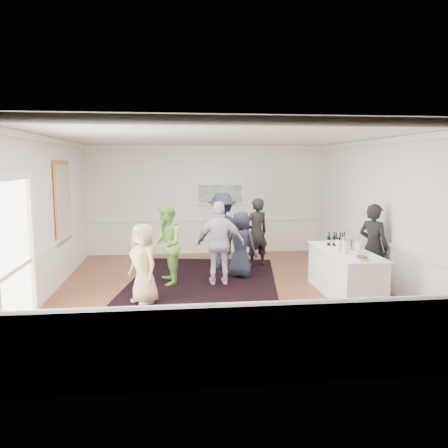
{
  "coord_description": "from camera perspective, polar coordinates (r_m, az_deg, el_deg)",
  "views": [
    {
      "loc": [
        -0.96,
        -8.85,
        2.65
      ],
      "look_at": [
        0.08,
        0.2,
        1.39
      ],
      "focal_mm": 35.0,
      "sensor_mm": 36.0,
      "label": 1
    }
  ],
  "objects": [
    {
      "name": "area_rug",
      "position": [
        10.15,
        -2.66,
        -7.22
      ],
      "size": [
        3.93,
        4.76,
        0.02
      ],
      "primitive_type": "cube",
      "rotation": [
        0.0,
        0.0,
        -0.17
      ],
      "color": "black",
      "rests_on": "floor"
    },
    {
      "name": "guest_lilac",
      "position": [
        9.58,
        -0.56,
        -2.53
      ],
      "size": [
        1.09,
        0.49,
        1.84
      ],
      "primitive_type": "imported",
      "rotation": [
        0.0,
        0.0,
        3.11
      ],
      "color": "silver",
      "rests_on": "floor"
    },
    {
      "name": "ice_bucket",
      "position": [
        9.23,
        15.67,
        -2.48
      ],
      "size": [
        0.26,
        0.26,
        0.25
      ],
      "primitive_type": "cylinder",
      "color": "silver",
      "rests_on": "serving_table"
    },
    {
      "name": "guest_green",
      "position": [
        9.68,
        -7.55,
        -2.7
      ],
      "size": [
        0.75,
        0.92,
        1.77
      ],
      "primitive_type": "imported",
      "rotation": [
        0.0,
        0.0,
        -1.48
      ],
      "color": "#74BA4A",
      "rests_on": "floor"
    },
    {
      "name": "guest_dark_a",
      "position": [
        11.07,
        -0.24,
        -0.89
      ],
      "size": [
        1.3,
        0.81,
        1.93
      ],
      "primitive_type": "imported",
      "rotation": [
        0.0,
        0.0,
        3.22
      ],
      "color": "#1E2232",
      "rests_on": "floor"
    },
    {
      "name": "guest_tan",
      "position": [
        8.45,
        -10.48,
        -5.12
      ],
      "size": [
        0.84,
        0.9,
        1.54
      ],
      "primitive_type": "imported",
      "rotation": [
        0.0,
        0.0,
        -0.93
      ],
      "color": "tan",
      "rests_on": "floor"
    },
    {
      "name": "ceiling",
      "position": [
        8.92,
        -0.35,
        11.4
      ],
      "size": [
        7.0,
        8.0,
        0.02
      ],
      "primitive_type": "cube",
      "color": "white",
      "rests_on": "wall_back"
    },
    {
      "name": "guest_navy",
      "position": [
        10.22,
        2.21,
        -2.69
      ],
      "size": [
        0.91,
        0.85,
        1.56
      ],
      "primitive_type": "imported",
      "rotation": [
        0.0,
        0.0,
        2.5
      ],
      "color": "#1E2232",
      "rests_on": "floor"
    },
    {
      "name": "floor",
      "position": [
        9.29,
        -0.33,
        -8.71
      ],
      "size": [
        8.0,
        8.0,
        0.0
      ],
      "primitive_type": "plane",
      "color": "brown",
      "rests_on": "ground"
    },
    {
      "name": "juice_pitchers",
      "position": [
        8.85,
        15.8,
        -2.89
      ],
      "size": [
        0.41,
        0.35,
        0.24
      ],
      "color": "#6FBE43",
      "rests_on": "serving_table"
    },
    {
      "name": "wine_bottles",
      "position": [
        9.54,
        14.62,
        -1.87
      ],
      "size": [
        0.39,
        0.24,
        0.31
      ],
      "color": "black",
      "rests_on": "serving_table"
    },
    {
      "name": "wall_back",
      "position": [
        12.93,
        -2.27,
        3.21
      ],
      "size": [
        7.0,
        0.02,
        3.2
      ],
      "primitive_type": "cube",
      "color": "white",
      "rests_on": "floor"
    },
    {
      "name": "serving_table",
      "position": [
        9.21,
        15.48,
        -6.15
      ],
      "size": [
        0.87,
        2.28,
        0.92
      ],
      "color": "white",
      "rests_on": "floor"
    },
    {
      "name": "wainscoting",
      "position": [
        9.16,
        -0.34,
        -5.71
      ],
      "size": [
        7.0,
        8.0,
        1.0
      ],
      "primitive_type": null,
      "color": "white",
      "rests_on": "floor"
    },
    {
      "name": "wall_front",
      "position": [
        5.06,
        4.59,
        -4.17
      ],
      "size": [
        7.0,
        0.02,
        3.2
      ],
      "primitive_type": "cube",
      "color": "white",
      "rests_on": "floor"
    },
    {
      "name": "mirror",
      "position": [
        10.48,
        -20.29,
        2.73
      ],
      "size": [
        0.05,
        1.25,
        1.85
      ],
      "color": "#DC8440",
      "rests_on": "wall_left"
    },
    {
      "name": "doorway",
      "position": [
        7.48,
        -25.85,
        -2.42
      ],
      "size": [
        0.1,
        1.78,
        2.56
      ],
      "color": "white",
      "rests_on": "wall_left"
    },
    {
      "name": "landscape_painting",
      "position": [
        12.9,
        -0.48,
        4.01
      ],
      "size": [
        1.44,
        0.06,
        0.66
      ],
      "color": "white",
      "rests_on": "wall_back"
    },
    {
      "name": "nut_bowl",
      "position": [
        8.29,
        17.58,
        -4.27
      ],
      "size": [
        0.25,
        0.25,
        0.08
      ],
      "color": "white",
      "rests_on": "serving_table"
    },
    {
      "name": "bartender",
      "position": [
        9.74,
        18.9,
        -2.83
      ],
      "size": [
        0.73,
        0.8,
        1.83
      ],
      "primitive_type": "imported",
      "rotation": [
        0.0,
        0.0,
        2.14
      ],
      "color": "black",
      "rests_on": "floor"
    },
    {
      "name": "guest_dark_b",
      "position": [
        11.26,
        4.26,
        -1.14
      ],
      "size": [
        0.76,
        0.63,
        1.78
      ],
      "primitive_type": "imported",
      "rotation": [
        0.0,
        0.0,
        3.5
      ],
      "color": "black",
      "rests_on": "floor"
    },
    {
      "name": "wall_left",
      "position": [
        9.27,
        -22.4,
        0.76
      ],
      "size": [
        0.02,
        8.0,
        3.2
      ],
      "primitive_type": "cube",
      "color": "white",
      "rests_on": "floor"
    },
    {
      "name": "wall_right",
      "position": [
        9.97,
        20.09,
        1.34
      ],
      "size": [
        0.02,
        8.0,
        3.2
      ],
      "primitive_type": "cube",
      "color": "white",
      "rests_on": "floor"
    }
  ]
}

